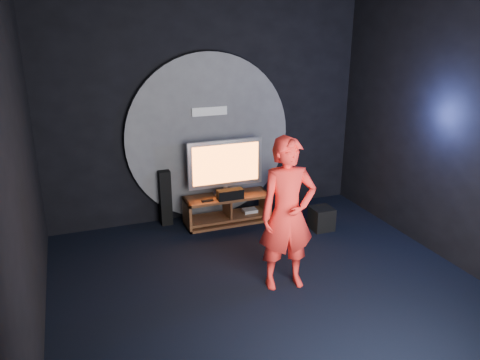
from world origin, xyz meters
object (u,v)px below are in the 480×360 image
(tower_speaker_right, at_px, (284,199))
(subwoofer, at_px, (322,218))
(player, at_px, (287,214))
(media_console, at_px, (228,211))
(tower_speaker_left, at_px, (165,198))
(tv, at_px, (225,165))

(tower_speaker_right, relative_size, subwoofer, 2.50)
(subwoofer, height_order, player, player)
(tower_speaker_right, bearing_deg, player, -114.81)
(media_console, height_order, tower_speaker_left, tower_speaker_left)
(tv, height_order, player, player)
(tv, distance_m, player, 2.04)
(tower_speaker_right, height_order, subwoofer, tower_speaker_right)
(player, bearing_deg, media_console, 98.52)
(tower_speaker_left, height_order, subwoofer, tower_speaker_left)
(tower_speaker_left, distance_m, tower_speaker_right, 1.83)
(tower_speaker_right, bearing_deg, media_console, 152.06)
(tower_speaker_right, bearing_deg, tv, 148.56)
(tv, height_order, tower_speaker_right, tv)
(tv, bearing_deg, tower_speaker_right, -31.44)
(tower_speaker_left, height_order, tower_speaker_right, same)
(tower_speaker_right, xyz_separation_m, subwoofer, (0.48, -0.33, -0.26))
(tower_speaker_right, xyz_separation_m, player, (-0.72, -1.56, 0.48))
(tower_speaker_left, bearing_deg, media_console, -18.10)
(subwoofer, bearing_deg, tower_speaker_right, 146.10)
(tower_speaker_left, distance_m, player, 2.51)
(tv, distance_m, subwoofer, 1.68)
(tower_speaker_left, bearing_deg, tower_speaker_right, -22.77)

